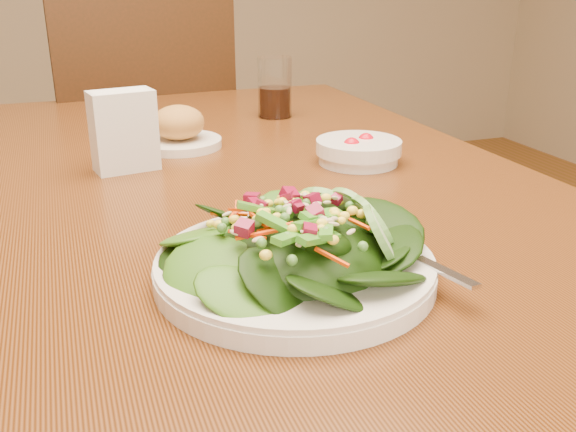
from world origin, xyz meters
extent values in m
cube|color=brown|center=(0.00, 0.00, 0.73)|extent=(0.90, 1.40, 0.04)
cylinder|color=black|center=(-0.39, 0.64, 0.35)|extent=(0.07, 0.07, 0.71)
cylinder|color=black|center=(0.39, 0.64, 0.35)|extent=(0.07, 0.07, 0.71)
cube|color=black|center=(-0.04, 0.92, 0.48)|extent=(0.50, 0.50, 0.04)
cylinder|color=black|center=(0.14, 1.14, 0.23)|extent=(0.04, 0.04, 0.46)
cylinder|color=black|center=(-0.26, 1.11, 0.23)|extent=(0.04, 0.04, 0.46)
cylinder|color=black|center=(0.18, 0.74, 0.23)|extent=(0.04, 0.04, 0.46)
cylinder|color=black|center=(-0.22, 0.71, 0.23)|extent=(0.04, 0.04, 0.46)
cube|color=black|center=(-0.02, 0.70, 0.76)|extent=(0.45, 0.07, 0.51)
cylinder|color=white|center=(-0.03, -0.37, 0.76)|extent=(0.28, 0.28, 0.02)
ellipsoid|color=black|center=(-0.03, -0.37, 0.79)|extent=(0.19, 0.19, 0.04)
cube|color=silver|center=(0.09, -0.40, 0.77)|extent=(0.05, 0.18, 0.01)
cylinder|color=white|center=(-0.05, 0.18, 0.76)|extent=(0.15, 0.15, 0.01)
ellipsoid|color=#B9803B|center=(-0.05, 0.18, 0.79)|extent=(0.09, 0.09, 0.06)
cylinder|color=white|center=(0.21, -0.02, 0.77)|extent=(0.14, 0.14, 0.04)
sphere|color=red|center=(0.22, -0.01, 0.78)|extent=(0.03, 0.03, 0.03)
sphere|color=red|center=(0.19, -0.03, 0.78)|extent=(0.03, 0.03, 0.03)
cylinder|color=silver|center=(0.19, 0.36, 0.81)|extent=(0.07, 0.07, 0.12)
cylinder|color=black|center=(0.19, 0.36, 0.78)|extent=(0.06, 0.06, 0.06)
cube|color=white|center=(-0.15, 0.07, 0.81)|extent=(0.10, 0.07, 0.12)
cube|color=white|center=(-0.15, 0.07, 0.82)|extent=(0.09, 0.06, 0.10)
camera|label=1|loc=(-0.24, -0.92, 1.05)|focal=40.00mm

